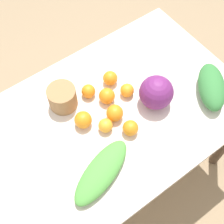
{
  "coord_description": "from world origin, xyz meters",
  "views": [
    {
      "loc": [
        -0.44,
        -0.6,
        2.03
      ],
      "look_at": [
        0.0,
        0.0,
        0.76
      ],
      "focal_mm": 50.0,
      "sensor_mm": 36.0,
      "label": 1
    }
  ],
  "objects": [
    {
      "name": "cabbage_purple",
      "position": [
        0.21,
        -0.07,
        0.82
      ],
      "size": [
        0.16,
        0.16,
        0.16
      ],
      "primitive_type": "sphere",
      "color": "#6B2366",
      "rests_on": "dining_table"
    },
    {
      "name": "orange_4",
      "position": [
        0.13,
        0.05,
        0.77
      ],
      "size": [
        0.07,
        0.07,
        0.07
      ],
      "primitive_type": "sphere",
      "color": "orange",
      "rests_on": "dining_table"
    },
    {
      "name": "orange_2",
      "position": [
        -0.03,
        0.16,
        0.77
      ],
      "size": [
        0.07,
        0.07,
        0.07
      ],
      "primitive_type": "sphere",
      "color": "orange",
      "rests_on": "dining_table"
    },
    {
      "name": "dining_table",
      "position": [
        0.0,
        0.0,
        0.64
      ],
      "size": [
        1.32,
        0.86,
        0.74
      ],
      "color": "silver",
      "rests_on": "ground_plane"
    },
    {
      "name": "orange_6",
      "position": [
        -0.07,
        -0.05,
        0.77
      ],
      "size": [
        0.07,
        0.07,
        0.07
      ],
      "primitive_type": "sphere",
      "color": "orange",
      "rests_on": "dining_table"
    },
    {
      "name": "greens_bunch_dandelion",
      "position": [
        0.47,
        -0.18,
        0.79
      ],
      "size": [
        0.27,
        0.3,
        0.1
      ],
      "primitive_type": "ellipsoid",
      "rotation": [
        0.0,
        0.0,
        0.9
      ],
      "color": "#337538",
      "rests_on": "dining_table"
    },
    {
      "name": "ground_plane",
      "position": [
        0.0,
        0.0,
        0.0
      ],
      "size": [
        8.0,
        8.0,
        0.0
      ],
      "primitive_type": "plane",
      "color": "#937A5B"
    },
    {
      "name": "orange_0",
      "position": [
        0.0,
        -0.02,
        0.78
      ],
      "size": [
        0.08,
        0.08,
        0.08
      ],
      "primitive_type": "sphere",
      "color": "orange",
      "rests_on": "dining_table"
    },
    {
      "name": "orange_3",
      "position": [
        0.1,
        0.16,
        0.78
      ],
      "size": [
        0.07,
        0.07,
        0.07
      ],
      "primitive_type": "sphere",
      "color": "orange",
      "rests_on": "dining_table"
    },
    {
      "name": "orange_1",
      "position": [
        -0.14,
        0.03,
        0.78
      ],
      "size": [
        0.08,
        0.08,
        0.08
      ],
      "primitive_type": "sphere",
      "color": "orange",
      "rests_on": "dining_table"
    },
    {
      "name": "paper_bag",
      "position": [
        -0.16,
        0.19,
        0.8
      ],
      "size": [
        0.14,
        0.14,
        0.11
      ],
      "primitive_type": "cylinder",
      "color": "#997047",
      "rests_on": "dining_table"
    },
    {
      "name": "greens_bunch_kale",
      "position": [
        -0.21,
        -0.22,
        0.77
      ],
      "size": [
        0.36,
        0.23,
        0.06
      ],
      "primitive_type": "ellipsoid",
      "rotation": [
        0.0,
        0.0,
        0.35
      ],
      "color": "#4C933D",
      "rests_on": "dining_table"
    },
    {
      "name": "orange_5",
      "position": [
        0.03,
        0.08,
        0.78
      ],
      "size": [
        0.08,
        0.08,
        0.08
      ],
      "primitive_type": "sphere",
      "color": "orange",
      "rests_on": "dining_table"
    },
    {
      "name": "orange_7",
      "position": [
        0.01,
        -0.13,
        0.78
      ],
      "size": [
        0.07,
        0.07,
        0.07
      ],
      "primitive_type": "sphere",
      "color": "orange",
      "rests_on": "dining_table"
    }
  ]
}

